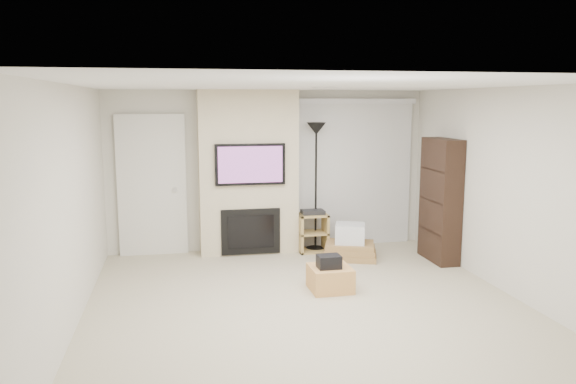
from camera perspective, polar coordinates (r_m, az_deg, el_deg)
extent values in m
cube|color=#BBB092|center=(6.52, 2.11, -11.70)|extent=(5.00, 5.50, 0.00)
cube|color=white|center=(6.10, 2.25, 10.83)|extent=(5.00, 5.50, 0.00)
cube|color=beige|center=(8.86, -1.97, 2.21)|extent=(5.00, 0.00, 2.50)
cube|color=beige|center=(3.64, 12.40, -8.19)|extent=(5.00, 0.00, 2.50)
cube|color=beige|center=(6.12, -21.25, -1.56)|extent=(0.00, 5.50, 2.50)
cube|color=beige|center=(7.19, 21.95, -0.09)|extent=(0.00, 5.50, 2.50)
cube|color=silver|center=(6.97, 3.94, 10.58)|extent=(0.35, 0.18, 0.01)
cube|color=tan|center=(7.07, 4.30, -8.75)|extent=(0.51, 0.51, 0.30)
cube|color=black|center=(6.96, 4.18, -7.06)|extent=(0.28, 0.22, 0.16)
cube|color=beige|center=(8.61, -4.05, 1.99)|extent=(1.50, 0.40, 2.50)
cube|color=black|center=(8.37, -3.86, 2.82)|extent=(1.05, 0.06, 0.62)
cube|color=#733C74|center=(8.33, -3.83, 2.79)|extent=(0.96, 0.00, 0.54)
cube|color=black|center=(8.56, -3.80, -4.04)|extent=(0.90, 0.04, 0.70)
cube|color=black|center=(8.54, -3.79, -4.07)|extent=(0.70, 0.02, 0.50)
cube|color=silver|center=(8.73, -13.65, 0.66)|extent=(1.02, 0.08, 2.14)
cube|color=beige|center=(8.75, -13.64, 0.38)|extent=(0.90, 0.05, 2.05)
cylinder|color=silver|center=(8.70, -11.40, 0.24)|extent=(0.07, 0.06, 0.07)
cube|color=silver|center=(9.07, 6.94, 9.15)|extent=(1.98, 0.10, 0.08)
cube|color=silver|center=(9.15, 6.77, 1.71)|extent=(1.90, 0.03, 2.29)
cylinder|color=black|center=(8.96, 2.80, -5.76)|extent=(0.30, 0.30, 0.03)
cylinder|color=black|center=(8.77, 2.85, 0.19)|extent=(0.03, 0.03, 1.87)
cone|color=black|center=(8.67, 2.90, 6.44)|extent=(0.30, 0.30, 0.19)
cube|color=tan|center=(8.74, 1.21, -4.21)|extent=(0.04, 0.38, 0.60)
cube|color=tan|center=(8.84, 3.81, -4.08)|extent=(0.04, 0.38, 0.60)
cube|color=tan|center=(8.86, 2.51, -5.94)|extent=(0.45, 0.38, 0.03)
cube|color=tan|center=(8.79, 2.52, -4.15)|extent=(0.45, 0.38, 0.03)
cube|color=tan|center=(8.73, 2.53, -2.33)|extent=(0.45, 0.38, 0.03)
cube|color=black|center=(8.72, 2.53, -2.04)|extent=(0.35, 0.25, 0.06)
cube|color=#9E7644|center=(8.52, 6.29, -6.41)|extent=(0.93, 0.81, 0.09)
cube|color=#9E7644|center=(8.50, 6.30, -5.88)|extent=(0.88, 0.77, 0.08)
cube|color=#9E7644|center=(8.48, 6.31, -5.39)|extent=(0.83, 0.72, 0.08)
cube|color=silver|center=(8.44, 6.33, -4.20)|extent=(0.53, 0.50, 0.29)
cube|color=black|center=(8.48, 15.23, -0.81)|extent=(0.30, 0.80, 1.80)
cube|color=black|center=(8.56, 14.98, -3.79)|extent=(0.26, 0.72, 0.02)
cube|color=black|center=(8.47, 15.11, -0.82)|extent=(0.26, 0.72, 0.02)
cube|color=black|center=(8.41, 15.23, 2.20)|extent=(0.26, 0.72, 0.02)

